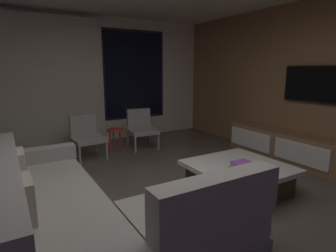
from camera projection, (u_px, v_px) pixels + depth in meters
name	position (u px, v px, depth m)	size (l,w,h in m)	color
floor	(163.00, 216.00, 3.03)	(9.20, 9.20, 0.00)	#564C44
back_wall_with_window	(74.00, 81.00, 5.76)	(6.60, 0.30, 2.70)	beige
media_wall	(333.00, 85.00, 4.29)	(0.12, 7.80, 2.70)	#8E6642
sectional_couch	(87.00, 214.00, 2.52)	(1.98, 2.50, 0.82)	gray
coffee_table	(238.00, 177.00, 3.63)	(1.16, 1.16, 0.36)	#493318
book_stack_on_coffee_table	(241.00, 165.00, 3.46)	(0.25, 0.19, 0.09)	#B37D3C
accent_chair_near_window	(141.00, 127.00, 5.63)	(0.60, 0.62, 0.78)	#B2ADA0
accent_chair_by_curtain	(86.00, 134.00, 4.97)	(0.58, 0.60, 0.78)	#B2ADA0
side_stool	(115.00, 133.00, 5.30)	(0.32, 0.32, 0.46)	red
media_console	(311.00, 154.00, 4.41)	(0.46, 3.10, 0.52)	#8E6642
mounted_tv	(314.00, 84.00, 4.45)	(0.05, 1.02, 0.59)	black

